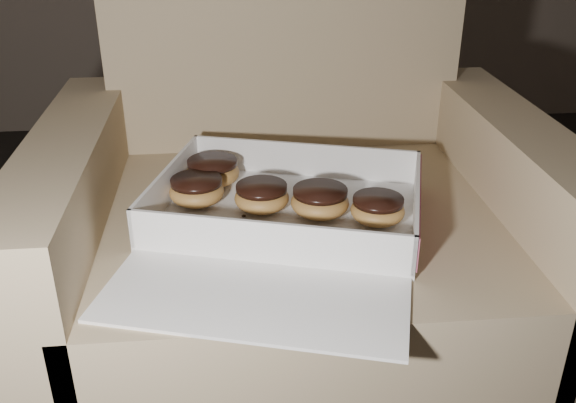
# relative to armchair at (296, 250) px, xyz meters

# --- Properties ---
(armchair) EXTENTS (0.88, 0.74, 0.92)m
(armchair) POSITION_rel_armchair_xyz_m (0.00, 0.00, 0.00)
(armchair) COLOR tan
(armchair) RESTS_ON floor
(bakery_box) EXTENTS (0.54, 0.59, 0.07)m
(bakery_box) POSITION_rel_armchair_xyz_m (-0.03, -0.14, 0.14)
(bakery_box) COLOR white
(bakery_box) RESTS_ON armchair
(donut_a) EXTENTS (0.09, 0.09, 0.05)m
(donut_a) POSITION_rel_armchair_xyz_m (-0.07, -0.08, 0.15)
(donut_a) COLOR #BA9141
(donut_a) RESTS_ON bakery_box
(donut_b) EXTENTS (0.09, 0.09, 0.04)m
(donut_b) POSITION_rel_armchair_xyz_m (0.12, -0.14, 0.15)
(donut_b) COLOR #BA9141
(donut_b) RESTS_ON bakery_box
(donut_c) EXTENTS (0.09, 0.09, 0.05)m
(donut_c) POSITION_rel_armchair_xyz_m (-0.18, -0.05, 0.16)
(donut_c) COLOR #BA9141
(donut_c) RESTS_ON bakery_box
(donut_d) EXTENTS (0.10, 0.10, 0.05)m
(donut_d) POSITION_rel_armchair_xyz_m (0.03, -0.11, 0.16)
(donut_d) COLOR #BA9141
(donut_d) RESTS_ON bakery_box
(donut_e) EXTENTS (0.10, 0.10, 0.05)m
(donut_e) POSITION_rel_armchair_xyz_m (-0.15, 0.03, 0.16)
(donut_e) COLOR #BA9141
(donut_e) RESTS_ON bakery_box
(crumb_a) EXTENTS (0.01, 0.01, 0.00)m
(crumb_a) POSITION_rel_armchair_xyz_m (0.13, -0.25, 0.13)
(crumb_a) COLOR black
(crumb_a) RESTS_ON bakery_box
(crumb_b) EXTENTS (0.01, 0.01, 0.00)m
(crumb_b) POSITION_rel_armchair_xyz_m (0.02, -0.23, 0.13)
(crumb_b) COLOR black
(crumb_b) RESTS_ON bakery_box
(crumb_c) EXTENTS (0.01, 0.01, 0.00)m
(crumb_c) POSITION_rel_armchair_xyz_m (-0.10, -0.10, 0.13)
(crumb_c) COLOR black
(crumb_c) RESTS_ON bakery_box
(crumb_d) EXTENTS (0.01, 0.01, 0.00)m
(crumb_d) POSITION_rel_armchair_xyz_m (0.11, -0.23, 0.13)
(crumb_d) COLOR black
(crumb_d) RESTS_ON bakery_box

